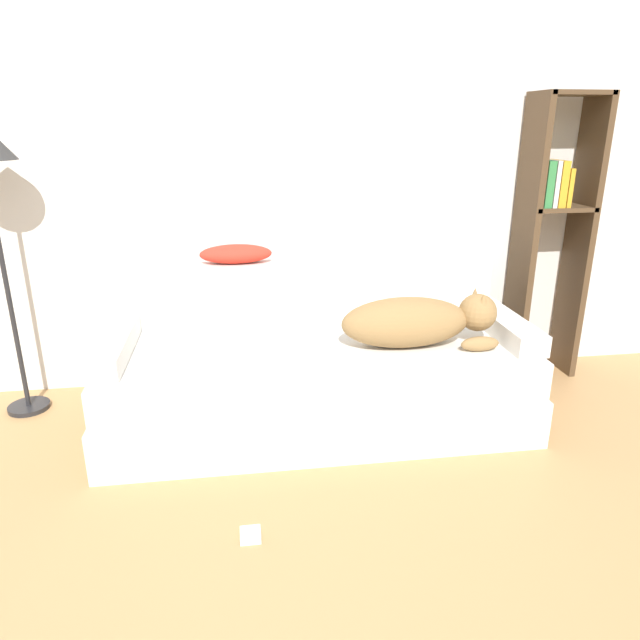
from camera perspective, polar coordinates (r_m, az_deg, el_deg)
wall_back at (r=3.17m, az=-5.81°, el=17.45°), size 6.99×0.06×2.70m
couch at (r=2.87m, az=-0.28°, el=-6.29°), size 2.04×0.87×0.42m
couch_backrest at (r=3.07m, az=-1.25°, el=2.95°), size 2.00×0.15×0.32m
couch_arm_left at (r=2.80m, az=-19.89°, el=-2.26°), size 0.15×0.68×0.10m
couch_arm_right at (r=3.03m, az=17.76°, el=-0.38°), size 0.15×0.68×0.10m
dog at (r=2.75m, az=9.71°, el=-0.10°), size 0.76×0.28×0.26m
laptop at (r=2.65m, az=-2.23°, el=-3.24°), size 0.34×0.30×0.02m
throw_pillow at (r=3.01m, az=-8.42°, el=6.55°), size 0.37×0.15×0.10m
bookshelf at (r=3.51m, az=22.25°, el=8.96°), size 0.37×0.26×1.60m
power_adapter at (r=2.23m, az=-6.97°, el=-20.56°), size 0.08×0.08×0.03m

